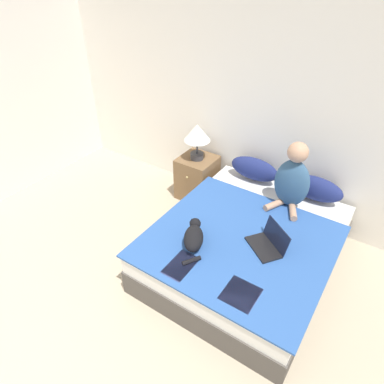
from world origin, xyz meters
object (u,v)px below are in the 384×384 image
object	(u,v)px
bed	(246,247)
person_sitting	(292,179)
nightstand	(197,177)
table_lamp	(197,135)
pillow_near	(254,169)
cat_tabby	(194,237)
pillow_far	(315,188)
laptop_open	(268,243)

from	to	relation	value
bed	person_sitting	world-z (taller)	person_sitting
bed	nightstand	bearing A→B (deg)	145.24
table_lamp	pillow_near	bearing A→B (deg)	7.92
bed	cat_tabby	bearing A→B (deg)	-125.22
bed	cat_tabby	size ratio (longest dim) A/B	4.14
pillow_far	nightstand	bearing A→B (deg)	-176.24
table_lamp	nightstand	bearing A→B (deg)	79.87
pillow_near	person_sitting	xyz separation A→B (m)	(0.54, -0.27, 0.19)
bed	nightstand	size ratio (longest dim) A/B	3.44
person_sitting	table_lamp	bearing A→B (deg)	172.85
pillow_near	cat_tabby	bearing A→B (deg)	-88.72
pillow_far	person_sitting	bearing A→B (deg)	-126.64
pillow_far	cat_tabby	distance (m)	1.52
cat_tabby	table_lamp	bearing A→B (deg)	3.36
bed	table_lamp	bearing A→B (deg)	145.50
pillow_far	cat_tabby	size ratio (longest dim) A/B	1.23
cat_tabby	bed	bearing A→B (deg)	-63.87
bed	laptop_open	xyz separation A→B (m)	(0.25, -0.13, 0.30)
person_sitting	bed	bearing A→B (deg)	-105.70
pillow_near	nightstand	world-z (taller)	pillow_near
cat_tabby	table_lamp	size ratio (longest dim) A/B	1.03
pillow_far	person_sitting	world-z (taller)	person_sitting
bed	pillow_far	world-z (taller)	pillow_far
pillow_near	cat_tabby	world-z (taller)	pillow_near
pillow_far	table_lamp	world-z (taller)	table_lamp
pillow_near	nightstand	xyz separation A→B (m)	(-0.75, -0.10, -0.34)
pillow_far	table_lamp	distance (m)	1.52
pillow_far	bed	bearing A→B (deg)	-112.89
laptop_open	table_lamp	bearing A→B (deg)	-176.94
table_lamp	laptop_open	bearing A→B (deg)	-33.08
bed	pillow_far	bearing A→B (deg)	67.11
bed	pillow_far	xyz separation A→B (m)	(0.37, 0.87, 0.39)
cat_tabby	table_lamp	distance (m)	1.51
bed	pillow_near	world-z (taller)	pillow_near
pillow_near	table_lamp	distance (m)	0.81
bed	table_lamp	world-z (taller)	table_lamp
table_lamp	bed	bearing A→B (deg)	-34.50
laptop_open	pillow_far	bearing A→B (deg)	119.67
nightstand	laptop_open	bearing A→B (deg)	-33.30
laptop_open	cat_tabby	bearing A→B (deg)	-113.11
bed	table_lamp	size ratio (longest dim) A/B	4.26
laptop_open	nightstand	world-z (taller)	laptop_open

